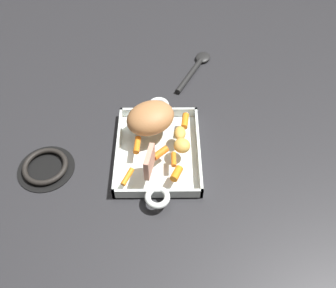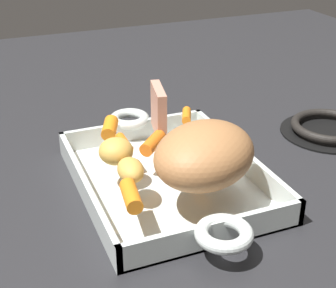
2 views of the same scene
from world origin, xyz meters
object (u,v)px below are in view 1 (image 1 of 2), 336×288
at_px(roasting_dish, 158,151).
at_px(baby_carrot_short, 137,145).
at_px(potato_whole, 180,133).
at_px(serving_spoon, 196,67).
at_px(baby_carrot_southwest, 177,174).
at_px(pork_roast, 150,118).
at_px(stove_burner_rear, 46,167).
at_px(baby_carrot_northeast, 127,177).
at_px(baby_carrot_center_right, 160,153).
at_px(baby_carrot_northwest, 174,159).
at_px(baby_carrot_long, 185,121).
at_px(roast_slice_thin, 149,162).
at_px(potato_corner, 182,146).

xyz_separation_m(roasting_dish, baby_carrot_short, (-0.01, 0.06, 0.04)).
distance_m(potato_whole, serving_spoon, 0.37).
bearing_deg(roasting_dish, baby_carrot_southwest, -154.87).
xyz_separation_m(pork_roast, stove_burner_rear, (-0.13, 0.30, -0.07)).
relative_size(baby_carrot_northeast, stove_burner_rear, 0.32).
relative_size(baby_carrot_northeast, baby_carrot_center_right, 1.09).
height_order(roasting_dish, baby_carrot_northwest, baby_carrot_northwest).
height_order(baby_carrot_northwest, stove_burner_rear, baby_carrot_northwest).
bearing_deg(pork_roast, potato_whole, -114.43).
relative_size(baby_carrot_short, serving_spoon, 0.24).
xyz_separation_m(roasting_dish, baby_carrot_center_right, (-0.04, -0.01, 0.04)).
relative_size(stove_burner_rear, serving_spoon, 0.69).
relative_size(baby_carrot_short, baby_carrot_center_right, 1.14).
xyz_separation_m(baby_carrot_short, stove_burner_rear, (-0.05, 0.27, -0.04)).
bearing_deg(stove_burner_rear, potato_whole, -77.54).
bearing_deg(baby_carrot_northeast, baby_carrot_long, -39.09).
xyz_separation_m(baby_carrot_short, baby_carrot_center_right, (-0.03, -0.07, 0.00)).
xyz_separation_m(roasting_dish, roast_slice_thin, (-0.09, 0.02, 0.07)).
distance_m(baby_carrot_short, baby_carrot_long, 0.17).
relative_size(baby_carrot_center_right, potato_whole, 0.97).
relative_size(baby_carrot_short, baby_carrot_southwest, 1.28).
bearing_deg(baby_carrot_long, baby_carrot_northeast, 140.91).
xyz_separation_m(baby_carrot_northwest, stove_burner_rear, (0.00, 0.37, -0.04)).
bearing_deg(baby_carrot_northwest, baby_carrot_southwest, -172.52).
distance_m(roast_slice_thin, baby_carrot_long, 0.20).
xyz_separation_m(baby_carrot_southwest, serving_spoon, (0.50, -0.08, -0.04)).
xyz_separation_m(baby_carrot_northwest, potato_whole, (0.09, -0.02, 0.01)).
distance_m(pork_roast, baby_carrot_northwest, 0.15).
relative_size(potato_corner, stove_burner_rear, 0.29).
bearing_deg(baby_carrot_southwest, baby_carrot_northeast, 92.81).
distance_m(pork_roast, baby_carrot_center_right, 0.12).
height_order(baby_carrot_short, potato_whole, potato_whole).
height_order(roasting_dish, pork_roast, pork_roast).
bearing_deg(roasting_dish, potato_corner, -104.98).
bearing_deg(serving_spoon, roast_slice_thin, -170.07).
relative_size(baby_carrot_short, baby_carrot_long, 1.06).
bearing_deg(potato_whole, baby_carrot_long, -18.00).
distance_m(roast_slice_thin, potato_corner, 0.12).
height_order(pork_roast, serving_spoon, pork_roast).
bearing_deg(baby_carrot_long, potato_corner, 173.02).
bearing_deg(baby_carrot_northeast, baby_carrot_short, -11.05).
xyz_separation_m(baby_carrot_long, potato_whole, (-0.05, 0.02, 0.00)).
bearing_deg(baby_carrot_northeast, roast_slice_thin, -65.24).
bearing_deg(stove_burner_rear, serving_spoon, -45.83).
relative_size(roast_slice_thin, baby_carrot_center_right, 1.51).
relative_size(baby_carrot_long, baby_carrot_northwest, 1.17).
bearing_deg(pork_roast, baby_carrot_northeast, 162.50).
xyz_separation_m(baby_carrot_long, stove_burner_rear, (-0.14, 0.41, -0.04)).
distance_m(baby_carrot_center_right, serving_spoon, 0.45).
height_order(roasting_dish, baby_carrot_long, baby_carrot_long).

